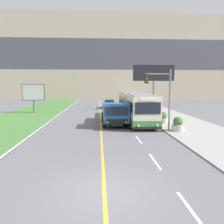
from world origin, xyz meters
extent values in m
plane|color=slate|center=(0.00, 0.00, 0.00)|extent=(300.00, 300.00, 0.00)
cube|color=gold|center=(0.00, 0.00, 0.00)|extent=(0.14, 140.00, 0.01)
cube|color=silver|center=(2.75, -1.40, 0.00)|extent=(0.12, 2.40, 0.01)
cube|color=silver|center=(2.75, 3.20, 0.00)|extent=(0.12, 2.40, 0.01)
cube|color=silver|center=(2.75, 7.80, 0.00)|extent=(0.12, 2.40, 0.01)
cube|color=silver|center=(2.75, 12.40, 0.00)|extent=(0.12, 2.40, 0.01)
cube|color=silver|center=(2.75, 17.00, 0.00)|extent=(0.12, 2.40, 0.01)
cube|color=silver|center=(2.75, 21.60, 0.00)|extent=(0.12, 2.40, 0.01)
cube|color=silver|center=(2.75, 26.20, 0.00)|extent=(0.12, 2.40, 0.01)
cube|color=silver|center=(2.75, 30.80, 0.00)|extent=(0.12, 2.40, 0.01)
cube|color=silver|center=(2.75, 35.40, 0.00)|extent=(0.12, 2.40, 0.01)
cube|color=#BCAD93|center=(0.00, 58.79, 12.10)|extent=(80.00, 8.00, 24.21)
cube|color=#4C4C56|center=(0.00, 54.77, 12.71)|extent=(80.00, 0.04, 8.47)
cube|color=beige|center=(3.96, 13.28, 1.65)|extent=(2.50, 5.95, 2.75)
cube|color=#3D7F42|center=(3.96, 13.28, 0.62)|extent=(2.52, 5.97, 0.70)
cube|color=black|center=(3.96, 13.28, 2.06)|extent=(2.53, 5.47, 0.96)
cube|color=gray|center=(3.96, 13.28, 3.06)|extent=(2.13, 5.35, 0.08)
cube|color=beige|center=(3.96, 20.13, 1.65)|extent=(2.50, 5.95, 2.75)
cube|color=#3D7F42|center=(3.96, 20.13, 0.62)|extent=(2.52, 5.97, 0.70)
cube|color=black|center=(3.96, 20.13, 2.06)|extent=(2.53, 5.47, 0.96)
cube|color=gray|center=(3.96, 20.13, 3.06)|extent=(2.13, 5.35, 0.08)
cube|color=#474747|center=(3.96, 16.70, 1.65)|extent=(2.30, 0.90, 2.53)
cube|color=black|center=(3.96, 10.29, 2.06)|extent=(2.20, 0.04, 1.01)
cube|color=black|center=(3.96, 10.28, 0.38)|extent=(2.45, 0.06, 0.20)
sphere|color=#F4EAB2|center=(3.15, 10.27, 0.57)|extent=(0.20, 0.20, 0.20)
sphere|color=#F4EAB2|center=(4.77, 10.27, 0.57)|extent=(0.20, 0.20, 0.20)
cube|color=white|center=(3.96, 10.29, 2.84)|extent=(1.38, 0.04, 0.28)
cylinder|color=black|center=(2.77, 11.62, 0.50)|extent=(0.28, 1.00, 1.00)
cylinder|color=black|center=(5.15, 11.62, 0.50)|extent=(0.28, 1.00, 1.00)
cylinder|color=black|center=(2.77, 15.18, 0.50)|extent=(0.28, 1.00, 1.00)
cylinder|color=black|center=(5.15, 15.18, 0.50)|extent=(0.28, 1.00, 1.00)
cylinder|color=black|center=(2.77, 20.72, 0.50)|extent=(0.28, 1.00, 1.00)
cylinder|color=black|center=(5.15, 20.72, 0.50)|extent=(0.28, 1.00, 1.00)
cube|color=black|center=(1.43, 14.79, 0.45)|extent=(1.08, 6.71, 0.20)
cube|color=#235BA3|center=(1.43, 12.64, 1.43)|extent=(2.41, 2.41, 1.76)
cube|color=black|center=(1.43, 11.42, 1.69)|extent=(2.05, 0.04, 0.79)
cube|color=black|center=(1.43, 11.41, 0.77)|extent=(1.93, 0.06, 0.44)
sphere|color=silver|center=(0.59, 11.40, 0.70)|extent=(0.18, 0.18, 0.18)
sphere|color=silver|center=(2.27, 11.40, 0.70)|extent=(0.18, 0.18, 0.18)
cube|color=orange|center=(1.43, 16.12, 0.61)|extent=(2.29, 4.05, 0.12)
cube|color=orange|center=(0.35, 16.12, 1.19)|extent=(0.12, 4.05, 1.29)
cube|color=orange|center=(2.51, 16.12, 1.19)|extent=(0.12, 4.05, 1.29)
cube|color=orange|center=(1.43, 14.16, 1.19)|extent=(2.29, 0.12, 1.29)
cube|color=orange|center=(1.43, 18.09, 1.19)|extent=(2.29, 0.12, 1.29)
cube|color=orange|center=(1.43, 14.16, 1.95)|extent=(2.29, 0.12, 0.24)
cylinder|color=black|center=(0.32, 12.40, 0.52)|extent=(0.30, 1.04, 1.04)
cylinder|color=black|center=(2.54, 12.40, 0.52)|extent=(0.30, 1.04, 1.04)
cylinder|color=black|center=(0.32, 16.33, 0.52)|extent=(0.30, 1.04, 1.04)
cylinder|color=black|center=(2.54, 16.33, 0.52)|extent=(0.30, 1.04, 1.04)
cube|color=silver|center=(1.67, 30.65, 0.49)|extent=(1.80, 4.30, 0.61)
cube|color=black|center=(1.67, 30.76, 1.12)|extent=(1.53, 2.37, 0.65)
cylinder|color=black|center=(0.86, 29.36, 0.31)|extent=(0.18, 0.62, 0.62)
cylinder|color=black|center=(2.48, 29.36, 0.31)|extent=(0.18, 0.62, 0.62)
cylinder|color=black|center=(0.86, 31.94, 0.31)|extent=(0.18, 0.62, 0.62)
cylinder|color=black|center=(2.48, 31.94, 0.31)|extent=(0.18, 0.62, 0.62)
cylinder|color=slate|center=(5.95, 10.74, 2.68)|extent=(0.16, 0.16, 5.35)
cylinder|color=slate|center=(4.85, 10.74, 4.95)|extent=(2.20, 0.10, 0.10)
cube|color=black|center=(3.89, 10.74, 4.55)|extent=(0.28, 0.24, 0.80)
sphere|color=red|center=(3.89, 10.61, 4.79)|extent=(0.14, 0.14, 0.14)
sphere|color=orange|center=(3.89, 10.61, 4.55)|extent=(0.14, 0.14, 0.14)
sphere|color=green|center=(3.89, 10.61, 4.31)|extent=(0.14, 0.14, 0.14)
cylinder|color=#59595B|center=(8.59, 26.91, 2.39)|extent=(0.24, 0.24, 4.77)
cube|color=#333333|center=(8.59, 26.91, 5.96)|extent=(6.64, 0.20, 2.54)
cube|color=black|center=(8.59, 26.80, 5.96)|extent=(6.48, 0.02, 2.38)
cylinder|color=#59595B|center=(-9.58, 24.34, 0.95)|extent=(0.24, 0.24, 1.89)
cube|color=#333333|center=(-9.58, 24.34, 2.98)|extent=(3.18, 0.20, 2.34)
cube|color=silver|center=(-9.58, 24.23, 2.98)|extent=(3.02, 0.02, 2.18)
cylinder|color=#B7B2A8|center=(6.60, 10.31, 0.35)|extent=(1.04, 1.04, 0.53)
sphere|color=#3D6B33|center=(6.60, 10.31, 0.90)|extent=(0.83, 0.83, 0.83)
cylinder|color=#B7B2A8|center=(6.52, 14.39, 0.33)|extent=(1.00, 1.00, 0.49)
sphere|color=#3D6B33|center=(6.52, 14.39, 0.85)|extent=(0.80, 0.80, 0.80)
camera|label=1|loc=(-0.18, -7.79, 3.98)|focal=35.00mm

